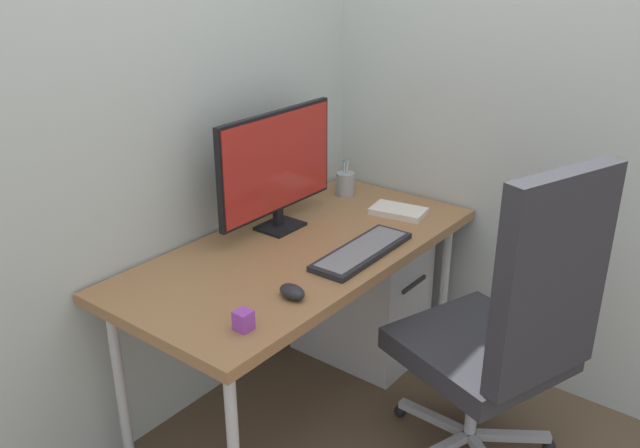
% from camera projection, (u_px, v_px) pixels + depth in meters
% --- Properties ---
extents(ground_plane, '(8.00, 8.00, 0.00)m').
position_uv_depth(ground_plane, '(303.00, 402.00, 2.76)').
color(ground_plane, brown).
extents(wall_back, '(3.31, 0.04, 2.80)m').
position_uv_depth(wall_back, '(218.00, 48.00, 2.43)').
color(wall_back, '#B7C1BC').
rests_on(wall_back, ground_plane).
extents(wall_side_right, '(0.04, 2.55, 2.80)m').
position_uv_depth(wall_side_right, '(475.00, 40.00, 2.61)').
color(wall_side_right, '#B7C1BC').
rests_on(wall_side_right, ground_plane).
extents(desk, '(1.46, 0.70, 0.71)m').
position_uv_depth(desk, '(301.00, 258.00, 2.50)').
color(desk, '#996B42').
rests_on(desk, ground_plane).
extents(office_chair, '(0.63, 0.67, 1.17)m').
position_uv_depth(office_chair, '(510.00, 325.00, 2.18)').
color(office_chair, black).
rests_on(office_chair, ground_plane).
extents(filing_cabinet, '(0.36, 0.54, 0.62)m').
position_uv_depth(filing_cabinet, '(360.00, 291.00, 3.00)').
color(filing_cabinet, silver).
rests_on(filing_cabinet, ground_plane).
extents(monitor, '(0.61, 0.14, 0.47)m').
position_uv_depth(monitor, '(277.00, 165.00, 2.55)').
color(monitor, black).
rests_on(monitor, desk).
extents(keyboard, '(0.47, 0.16, 0.02)m').
position_uv_depth(keyboard, '(362.00, 251.00, 2.42)').
color(keyboard, black).
rests_on(keyboard, desk).
extents(mouse, '(0.07, 0.11, 0.04)m').
position_uv_depth(mouse, '(292.00, 292.00, 2.12)').
color(mouse, black).
rests_on(mouse, desk).
extents(pen_holder, '(0.08, 0.08, 0.16)m').
position_uv_depth(pen_holder, '(345.00, 184.00, 2.97)').
color(pen_holder, '#9EA0A5').
rests_on(pen_holder, desk).
extents(notebook, '(0.17, 0.24, 0.03)m').
position_uv_depth(notebook, '(398.00, 211.00, 2.77)').
color(notebook, silver).
rests_on(notebook, desk).
extents(desk_clamp_accessory, '(0.05, 0.05, 0.06)m').
position_uv_depth(desk_clamp_accessory, '(243.00, 320.00, 1.94)').
color(desk_clamp_accessory, purple).
rests_on(desk_clamp_accessory, desk).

